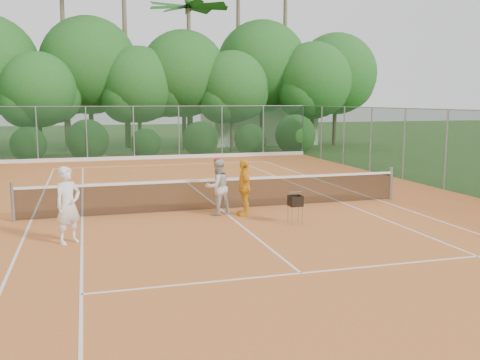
% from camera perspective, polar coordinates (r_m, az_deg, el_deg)
% --- Properties ---
extents(ground, '(120.00, 120.00, 0.00)m').
position_cam_1_polar(ground, '(16.52, -2.06, -3.22)').
color(ground, '#284D1B').
rests_on(ground, ground).
extents(clay_court, '(18.00, 36.00, 0.02)m').
position_cam_1_polar(clay_court, '(16.52, -2.06, -3.19)').
color(clay_court, '#CD6E2F').
rests_on(clay_court, ground).
extents(club_building, '(8.00, 5.00, 3.00)m').
position_cam_1_polar(club_building, '(41.79, 1.89, 5.97)').
color(club_building, beige).
rests_on(club_building, ground).
extents(tennis_net, '(11.97, 0.10, 1.10)m').
position_cam_1_polar(tennis_net, '(16.42, -2.07, -1.40)').
color(tennis_net, gray).
rests_on(tennis_net, clay_court).
extents(player_white, '(0.79, 0.75, 1.82)m').
position_cam_1_polar(player_white, '(13.12, -17.87, -2.57)').
color(player_white, white).
rests_on(player_white, clay_court).
extents(player_center_grp, '(0.96, 0.84, 1.68)m').
position_cam_1_polar(player_center_grp, '(15.62, -2.41, -0.72)').
color(player_center_grp, beige).
rests_on(player_center_grp, clay_court).
extents(player_yellow, '(0.48, 1.00, 1.66)m').
position_cam_1_polar(player_yellow, '(15.56, 0.44, -0.76)').
color(player_yellow, '#F2A820').
rests_on(player_yellow, clay_court).
extents(ball_hopper, '(0.34, 0.34, 0.77)m').
position_cam_1_polar(ball_hopper, '(14.60, 5.93, -2.29)').
color(ball_hopper, gray).
rests_on(ball_hopper, clay_court).
extents(stray_ball_a, '(0.07, 0.07, 0.07)m').
position_cam_1_polar(stray_ball_a, '(27.01, -8.39, 1.40)').
color(stray_ball_a, '#BECF30').
rests_on(stray_ball_a, clay_court).
extents(stray_ball_b, '(0.07, 0.07, 0.07)m').
position_cam_1_polar(stray_ball_b, '(25.82, -11.28, 1.00)').
color(stray_ball_b, yellow).
rests_on(stray_ball_b, clay_court).
extents(stray_ball_c, '(0.07, 0.07, 0.07)m').
position_cam_1_polar(stray_ball_c, '(28.32, -3.23, 1.80)').
color(stray_ball_c, '#C1CE2F').
rests_on(stray_ball_c, clay_court).
extents(court_markings, '(11.03, 23.83, 0.01)m').
position_cam_1_polar(court_markings, '(16.52, -2.06, -3.14)').
color(court_markings, white).
rests_on(court_markings, clay_court).
extents(fence_back, '(18.07, 0.07, 3.00)m').
position_cam_1_polar(fence_back, '(31.00, -8.89, 5.02)').
color(fence_back, '#19381E').
rests_on(fence_back, clay_court).
extents(tropical_treeline, '(32.10, 8.49, 15.03)m').
position_cam_1_polar(tropical_treeline, '(36.35, -7.81, 11.21)').
color(tropical_treeline, brown).
rests_on(tropical_treeline, ground).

